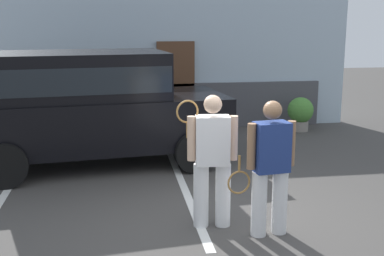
% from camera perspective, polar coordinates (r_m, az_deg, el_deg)
% --- Properties ---
extents(ground_plane, '(40.00, 40.00, 0.00)m').
position_cam_1_polar(ground_plane, '(6.55, 4.25, -11.17)').
color(ground_plane, '#423F3D').
extents(parking_stripe_0, '(0.12, 4.40, 0.01)m').
position_cam_1_polar(parking_stripe_0, '(7.99, -20.87, -7.55)').
color(parking_stripe_0, silver).
rests_on(parking_stripe_0, ground_plane).
extents(parking_stripe_1, '(0.12, 4.40, 0.01)m').
position_cam_1_polar(parking_stripe_1, '(7.86, -0.82, -7.03)').
color(parking_stripe_1, silver).
rests_on(parking_stripe_1, ground_plane).
extents(house_frontage, '(8.63, 0.40, 3.14)m').
position_cam_1_polar(house_frontage, '(12.14, -2.15, 6.95)').
color(house_frontage, silver).
rests_on(house_frontage, ground_plane).
extents(parked_suv, '(4.79, 2.60, 2.05)m').
position_cam_1_polar(parked_suv, '(9.12, -11.41, 2.85)').
color(parked_suv, black).
rests_on(parked_suv, ground_plane).
extents(tennis_player_man, '(0.77, 0.30, 1.70)m').
position_cam_1_polar(tennis_player_man, '(6.28, 2.30, -3.55)').
color(tennis_player_man, white).
rests_on(tennis_player_man, ground_plane).
extents(tennis_player_woman, '(0.88, 0.31, 1.67)m').
position_cam_1_polar(tennis_player_woman, '(6.11, 8.91, -4.41)').
color(tennis_player_woman, white).
rests_on(tennis_player_woman, ground_plane).
extents(potted_plant_by_porch, '(0.61, 0.61, 0.81)m').
position_cam_1_polar(potted_plant_by_porch, '(12.12, 12.27, 1.76)').
color(potted_plant_by_porch, gray).
rests_on(potted_plant_by_porch, ground_plane).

